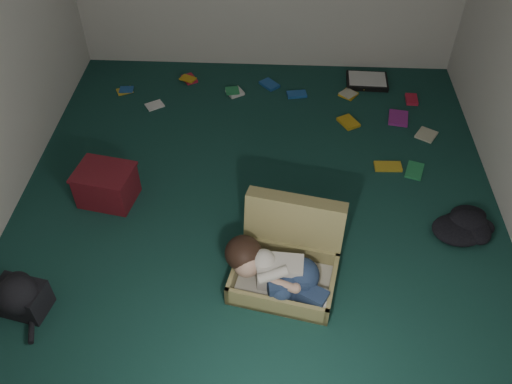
{
  "coord_description": "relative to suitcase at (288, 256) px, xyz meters",
  "views": [
    {
      "loc": [
        0.14,
        -3.08,
        3.23
      ],
      "look_at": [
        0.0,
        -0.15,
        0.35
      ],
      "focal_mm": 38.0,
      "sensor_mm": 36.0,
      "label": 1
    }
  ],
  "objects": [
    {
      "name": "backpack",
      "position": [
        -1.82,
        -0.42,
        -0.03
      ],
      "size": [
        0.48,
        0.41,
        0.25
      ],
      "primitive_type": null,
      "rotation": [
        0.0,
        0.0,
        -0.21
      ],
      "color": "black",
      "rests_on": "floor"
    },
    {
      "name": "clothing_pile",
      "position": [
        1.43,
        0.49,
        -0.09
      ],
      "size": [
        0.44,
        0.37,
        0.13
      ],
      "primitive_type": null,
      "rotation": [
        0.0,
        0.0,
        -0.07
      ],
      "color": "black",
      "rests_on": "floor"
    },
    {
      "name": "suitcase",
      "position": [
        0.0,
        0.0,
        0.0
      ],
      "size": [
        0.85,
        0.84,
        0.53
      ],
      "rotation": [
        0.0,
        0.0,
        -0.2
      ],
      "color": "#9D9357",
      "rests_on": "floor"
    },
    {
      "name": "paper_tray",
      "position": [
        0.83,
        2.53,
        -0.13
      ],
      "size": [
        0.44,
        0.34,
        0.06
      ],
      "rotation": [
        0.0,
        0.0,
        -0.03
      ],
      "color": "black",
      "rests_on": "floor"
    },
    {
      "name": "person",
      "position": [
        -0.09,
        -0.17,
        0.04
      ],
      "size": [
        0.76,
        0.49,
        0.33
      ],
      "rotation": [
        0.0,
        0.0,
        -0.2
      ],
      "color": "beige",
      "rests_on": "suitcase"
    },
    {
      "name": "floor",
      "position": [
        -0.25,
        0.6,
        -0.16
      ],
      "size": [
        4.5,
        4.5,
        0.0
      ],
      "primitive_type": "plane",
      "color": "#143B34",
      "rests_on": "ground"
    },
    {
      "name": "book_scatter",
      "position": [
        0.2,
        2.03,
        -0.15
      ],
      "size": [
        3.22,
        1.59,
        0.02
      ],
      "color": "gold",
      "rests_on": "floor"
    },
    {
      "name": "maroon_bin",
      "position": [
        -1.5,
        0.67,
        -0.0
      ],
      "size": [
        0.51,
        0.44,
        0.31
      ],
      "rotation": [
        0.0,
        0.0,
        -0.19
      ],
      "color": "#5D131B",
      "rests_on": "floor"
    }
  ]
}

